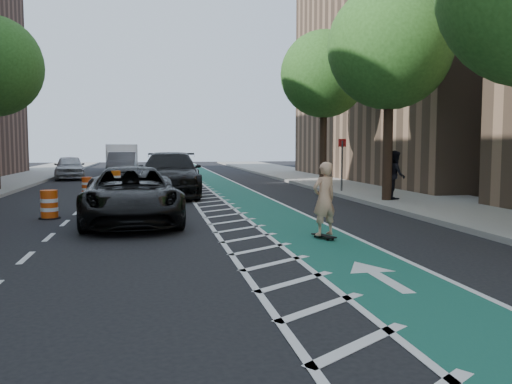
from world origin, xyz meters
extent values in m
plane|color=black|center=(0.00, 0.00, 0.00)|extent=(120.00, 120.00, 0.00)
cube|color=#165042|center=(3.00, 10.00, 0.01)|extent=(2.00, 90.00, 0.01)
cube|color=silver|center=(1.50, 10.00, 0.01)|extent=(1.40, 90.00, 0.01)
cube|color=gray|center=(9.50, 10.00, 0.07)|extent=(5.00, 90.00, 0.15)
cube|color=gray|center=(7.05, 10.00, 0.08)|extent=(0.12, 90.00, 0.16)
cube|color=#84664C|center=(17.50, 20.00, 9.50)|extent=(14.00, 22.00, 19.00)
cylinder|color=#382619|center=(7.90, 8.00, 2.20)|extent=(0.36, 0.36, 4.40)
sphere|color=#254F1A|center=(7.90, 8.00, 5.80)|extent=(4.20, 4.20, 4.20)
cylinder|color=#382619|center=(7.90, 16.00, 2.20)|extent=(0.36, 0.36, 4.40)
sphere|color=#254F1A|center=(7.90, 16.00, 5.80)|extent=(4.20, 4.20, 4.20)
cylinder|color=#4C4C4C|center=(7.60, 12.00, 1.20)|extent=(0.08, 0.08, 2.40)
cube|color=red|center=(7.60, 12.00, 2.30)|extent=(0.35, 0.02, 0.35)
cube|color=black|center=(3.20, 0.95, 0.08)|extent=(0.43, 0.75, 0.03)
cylinder|color=black|center=(3.05, 1.15, 0.03)|extent=(0.04, 0.06, 0.06)
cylinder|color=black|center=(3.19, 1.20, 0.03)|extent=(0.04, 0.06, 0.06)
cylinder|color=black|center=(3.21, 0.69, 0.03)|extent=(0.04, 0.06, 0.06)
cylinder|color=black|center=(3.35, 0.74, 0.03)|extent=(0.04, 0.06, 0.06)
imported|color=tan|center=(3.20, 0.95, 0.96)|extent=(0.73, 0.60, 1.72)
imported|color=black|center=(-1.34, 4.49, 0.80)|extent=(2.92, 5.85, 1.59)
imported|color=black|center=(0.00, 12.64, 0.94)|extent=(2.99, 6.65, 1.89)
imported|color=#A9AAAF|center=(-6.00, 25.24, 0.77)|extent=(2.43, 4.73, 1.54)
imported|color=#515156|center=(-2.80, 27.06, 0.85)|extent=(1.81, 5.19, 1.71)
imported|color=black|center=(8.28, 8.02, 1.08)|extent=(0.89, 1.04, 1.85)
cube|color=silver|center=(-3.27, 35.02, 1.12)|extent=(2.68, 3.73, 2.25)
cube|color=silver|center=(-3.11, 32.33, 0.84)|extent=(2.35, 1.92, 1.68)
cylinder|color=black|center=(-4.09, 31.82, 0.39)|extent=(0.33, 0.80, 0.79)
cylinder|color=black|center=(-2.07, 31.94, 0.39)|extent=(0.33, 0.80, 0.79)
cylinder|color=black|center=(-4.33, 35.85, 0.39)|extent=(0.33, 0.80, 0.79)
cylinder|color=black|center=(-2.31, 35.97, 0.39)|extent=(0.33, 0.80, 0.79)
cylinder|color=#D6470B|center=(-3.80, 5.88, 0.43)|extent=(0.50, 0.50, 0.86)
cylinder|color=silver|center=(-3.80, 5.88, 0.29)|extent=(0.51, 0.51, 0.11)
cylinder|color=silver|center=(-3.80, 5.88, 0.56)|extent=(0.51, 0.51, 0.11)
cylinder|color=black|center=(-3.80, 5.88, 0.02)|extent=(0.63, 0.63, 0.04)
cylinder|color=#D73E0B|center=(-3.60, 13.71, 0.40)|extent=(0.46, 0.46, 0.79)
cylinder|color=silver|center=(-3.60, 13.71, 0.26)|extent=(0.47, 0.47, 0.11)
cylinder|color=silver|center=(-3.60, 13.71, 0.51)|extent=(0.47, 0.47, 0.11)
cylinder|color=black|center=(-3.60, 13.71, 0.02)|extent=(0.58, 0.58, 0.04)
cylinder|color=#E65E0C|center=(-2.64, 17.69, 0.44)|extent=(0.51, 0.51, 0.88)
cylinder|color=silver|center=(-2.64, 17.69, 0.29)|extent=(0.52, 0.52, 0.12)
cylinder|color=silver|center=(-2.64, 17.69, 0.57)|extent=(0.52, 0.52, 0.12)
cylinder|color=black|center=(-2.64, 17.69, 0.02)|extent=(0.65, 0.65, 0.04)
camera|label=1|loc=(-0.72, -11.11, 2.22)|focal=38.00mm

